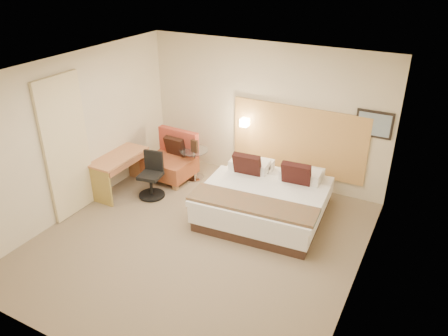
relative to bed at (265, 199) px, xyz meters
The scene contains 20 objects.
floor 1.38m from the bed, 117.62° to the right, with size 4.80×5.00×0.02m, color #7C6B54.
ceiling 2.74m from the bed, 117.62° to the right, with size 4.80×5.00×0.02m, color white.
wall_back 1.79m from the bed, 115.17° to the left, with size 4.80×0.02×2.70m, color beige.
wall_front 3.89m from the bed, 99.54° to the right, with size 4.80×0.02×2.70m, color beige.
wall_left 3.41m from the bed, 158.61° to the right, with size 0.02×5.00×2.70m, color beige.
wall_right 2.38m from the bed, 33.58° to the right, with size 0.02×5.00×2.70m, color beige.
headboard_panel 1.43m from the bed, 86.50° to the left, with size 2.60×0.04×1.30m, color tan.
art_frame 2.24m from the bed, 42.74° to the left, with size 0.62×0.03×0.47m, color black.
art_canvas 2.23m from the bed, 42.30° to the left, with size 0.54×0.01×0.39m, color #778FA5.
lamp_arm 1.77m from the bed, 128.25° to the left, with size 0.02×0.02×0.12m, color silver.
lamp_shade 1.73m from the bed, 129.64° to the left, with size 0.15×0.15×0.15m, color #F6E5C0.
curtain 3.43m from the bed, 154.26° to the right, with size 0.06×0.90×2.42m, color beige.
bottle_a 2.02m from the bed, 161.14° to the left, with size 0.07×0.07×0.23m, color #82ADCA.
bottle_b 1.97m from the bed, 159.44° to the left, with size 0.07×0.07×0.23m, color #83A0CA.
menu_folder 1.84m from the bed, 163.28° to the left, with size 0.15×0.06×0.25m, color #311E14.
bed is the anchor object (origin of this frame).
lounge_chair 2.24m from the bed, 169.09° to the left, with size 0.93×0.83×0.95m.
side_table 1.88m from the bed, 161.76° to the left, with size 0.65×0.65×0.63m.
desk 2.79m from the bed, 169.84° to the right, with size 0.54×1.18×0.74m.
desk_chair 2.15m from the bed, behind, with size 0.56×0.56×0.85m.
Camera 1 is at (3.01, -4.84, 4.16)m, focal length 35.00 mm.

